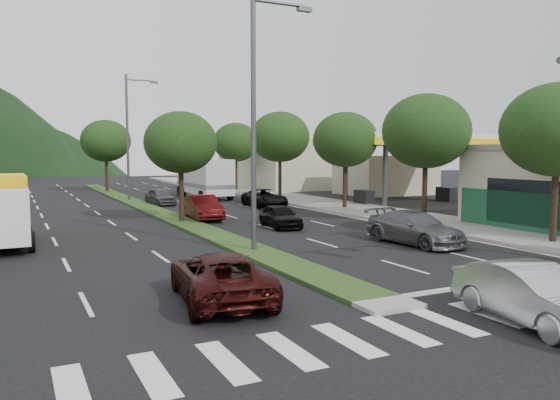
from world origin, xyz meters
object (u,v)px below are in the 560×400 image
tree_r_b (426,131)px  streetlight_near (258,108)px  car_queue_e (160,196)px  box_truck (0,213)px  suv_maroon (220,276)px  car_queue_c (203,207)px  tree_med_near (181,143)px  motorhome (204,177)px  streetlight_mid (130,131)px  tree_r_a (558,130)px  tree_r_e (236,142)px  car_queue_b (415,228)px  sedan_silver (533,295)px  tree_med_far (106,141)px  car_queue_d (265,198)px  car_queue_a (280,216)px  tree_r_d (280,137)px  tree_r_c (345,140)px

tree_r_b → streetlight_near: 12.47m
car_queue_e → box_truck: box_truck is taller
suv_maroon → car_queue_c: car_queue_c is taller
tree_med_near → car_queue_e: bearing=82.1°
motorhome → streetlight_mid: bearing=-175.8°
tree_r_b → tree_r_a: bearing=-90.0°
tree_r_e → motorhome: (-5.58, -6.64, -3.12)m
car_queue_e → car_queue_b: bearing=-82.2°
streetlight_mid → box_truck: streetlight_mid is taller
car_queue_c → streetlight_mid: bearing=99.2°
tree_r_e → sedan_silver: bearing=-103.0°
tree_r_b → tree_med_far: bearing=110.6°
streetlight_mid → tree_r_e: bearing=30.7°
tree_med_far → car_queue_e: tree_med_far is taller
tree_med_far → car_queue_e: bearing=-84.4°
sedan_silver → car_queue_b: 10.87m
car_queue_e → tree_r_b: bearing=-64.0°
tree_med_far → car_queue_d: tree_med_far is taller
tree_r_b → car_queue_c: 13.26m
box_truck → streetlight_near: bearing=145.3°
motorhome → tree_r_b: bearing=-74.4°
tree_r_a → car_queue_a: tree_r_a is taller
tree_r_e → car_queue_b: tree_r_e is taller
car_queue_c → box_truck: (-10.37, -4.81, 0.68)m
suv_maroon → motorhome: 32.93m
car_queue_a → car_queue_e: car_queue_e is taller
suv_maroon → car_queue_d: (11.32, 21.84, -0.01)m
tree_r_d → motorhome: tree_r_d is taller
car_queue_b → motorhome: 26.64m
suv_maroon → motorhome: motorhome is taller
tree_r_c → streetlight_near: bearing=-134.5°
streetlight_mid → tree_r_d: bearing=-14.3°
tree_r_e → streetlight_near: size_ratio=0.67×
tree_r_d → tree_med_near: (-12.00, -12.00, -0.75)m
tree_r_e → tree_med_near: tree_r_e is taller
streetlight_near → streetlight_mid: same height
tree_r_c → streetlight_near: 16.85m
tree_med_near → tree_r_e: bearing=61.4°
car_queue_a → car_queue_c: (-2.53, 5.00, 0.10)m
streetlight_near → sedan_silver: streetlight_near is taller
box_truck → tree_r_b: bearing=173.4°
tree_med_far → car_queue_c: bearing=-86.6°
tree_r_e → car_queue_e: size_ratio=1.83×
tree_r_d → car_queue_e: tree_r_d is taller
car_queue_b → car_queue_c: 13.25m
streetlight_near → car_queue_e: size_ratio=2.73×
tree_med_near → streetlight_mid: streetlight_mid is taller
car_queue_c → motorhome: motorhome is taller
tree_r_b → sedan_silver: tree_r_b is taller
sedan_silver → tree_r_a: bearing=42.9°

